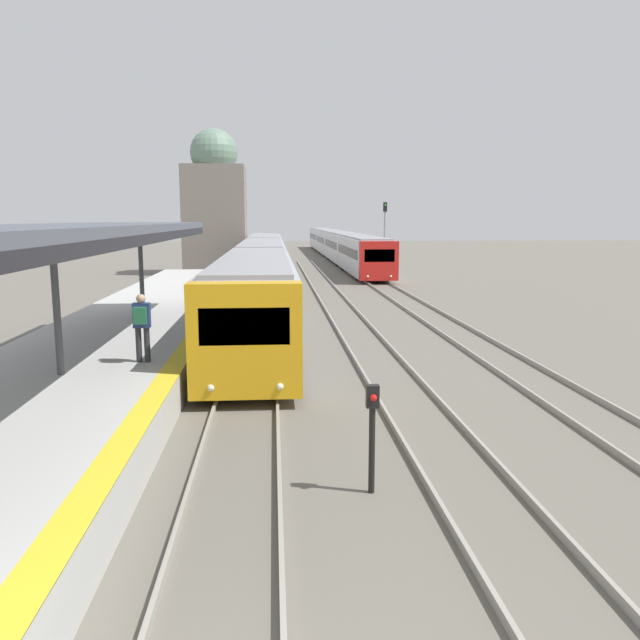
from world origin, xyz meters
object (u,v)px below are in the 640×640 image
(signal_post_near, at_px, (372,426))
(signal_mast_far, at_px, (385,230))
(person_on_platform, at_px, (142,322))
(train_near, at_px, (262,265))
(train_far, at_px, (336,243))

(signal_post_near, xyz_separation_m, signal_mast_far, (7.01, 38.22, 2.36))
(person_on_platform, xyz_separation_m, signal_post_near, (4.71, -5.79, -0.76))
(signal_post_near, relative_size, signal_mast_far, 0.32)
(person_on_platform, relative_size, signal_post_near, 0.94)
(signal_mast_far, bearing_deg, train_near, -129.08)
(person_on_platform, xyz_separation_m, signal_mast_far, (11.72, 32.43, 1.60))
(train_far, distance_m, signal_mast_far, 21.56)
(person_on_platform, height_order, train_near, train_near)
(person_on_platform, relative_size, signal_mast_far, 0.30)
(person_on_platform, bearing_deg, signal_mast_far, 70.14)
(signal_post_near, height_order, signal_mast_far, signal_mast_far)
(person_on_platform, bearing_deg, train_far, 79.30)
(train_near, height_order, signal_post_near, train_near)
(signal_mast_far, bearing_deg, person_on_platform, -109.86)
(train_near, distance_m, train_far, 33.63)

